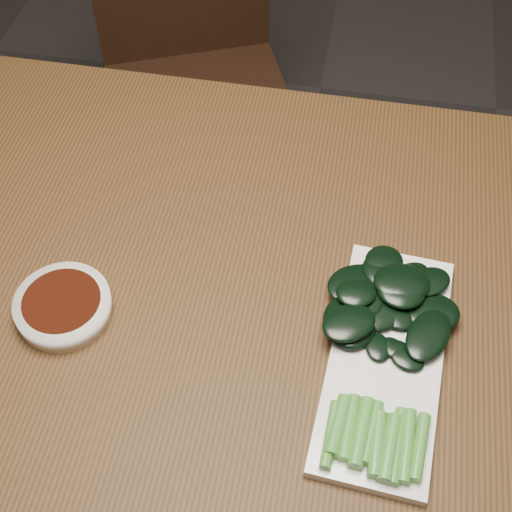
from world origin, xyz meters
name	(u,v)px	position (x,y,z in m)	size (l,w,h in m)	color
ground	(241,493)	(0.00, 0.00, 0.00)	(6.00, 6.00, 0.00)	#2A2828
table	(232,321)	(0.00, 0.00, 0.68)	(1.40, 0.80, 0.75)	#452C13
chair_far	(194,66)	(-0.25, 0.76, 0.49)	(0.52, 0.52, 0.89)	black
sauce_bowl	(63,306)	(-0.19, -0.07, 0.76)	(0.12, 0.12, 0.03)	white
serving_plate	(385,361)	(0.20, -0.07, 0.76)	(0.15, 0.32, 0.01)	white
gai_lan	(385,323)	(0.19, -0.03, 0.77)	(0.18, 0.31, 0.03)	#4A9834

